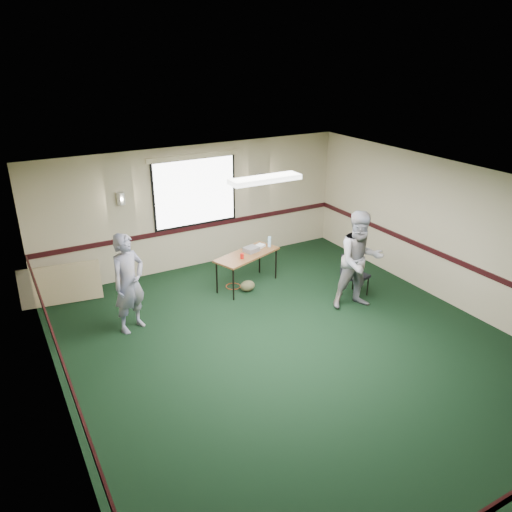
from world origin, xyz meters
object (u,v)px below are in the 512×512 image
projector (251,249)px  conference_chair (352,271)px  folding_table (247,256)px  person_right (360,261)px  person_left (129,283)px

projector → conference_chair: (1.50, -1.41, -0.25)m
folding_table → conference_chair: (1.64, -1.34, -0.15)m
folding_table → conference_chair: size_ratio=1.77×
conference_chair → projector: bearing=122.8°
conference_chair → person_right: size_ratio=0.46×
conference_chair → person_left: bearing=154.7°
conference_chair → person_right: 0.67m
projector → person_left: bearing=176.6°
person_right → person_left: bearing=177.3°
person_left → folding_table: bearing=-13.1°
folding_table → person_left: 2.62m
folding_table → conference_chair: bearing=-59.1°
person_left → person_right: 4.16m
folding_table → person_left: (-2.56, -0.51, 0.23)m
person_left → person_right: size_ratio=0.94×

